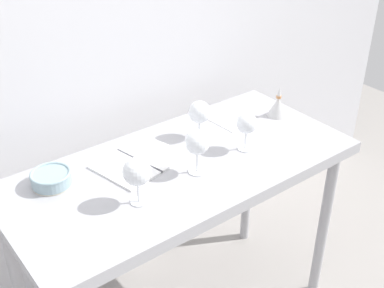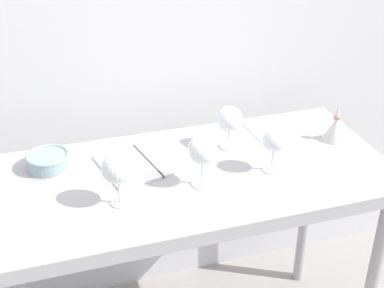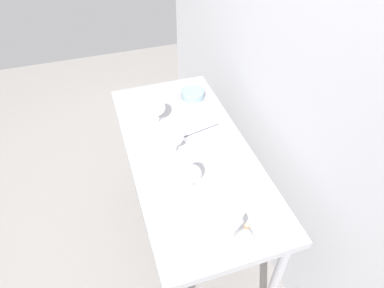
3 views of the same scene
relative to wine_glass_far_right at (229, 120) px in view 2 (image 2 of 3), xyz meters
name	(u,v)px [view 2 (image 2 of 3)]	position (x,y,z in m)	size (l,w,h in m)	color
back_wall	(152,18)	(-0.19, 0.37, 0.29)	(3.80, 0.04, 2.60)	silver
steel_counter	(190,198)	(-0.19, -0.12, -0.22)	(1.40, 0.65, 0.90)	#A4A4A9
wine_glass_far_right	(229,120)	(0.00, 0.00, 0.00)	(0.09, 0.09, 0.17)	white
wine_glass_near_center	(202,151)	(-0.17, -0.21, 0.01)	(0.09, 0.09, 0.18)	white
wine_glass_near_left	(118,169)	(-0.45, -0.23, 0.01)	(0.10, 0.10, 0.18)	white
wine_glass_near_right	(274,141)	(0.09, -0.19, 0.00)	(0.08, 0.08, 0.16)	white
open_notebook	(148,161)	(-0.31, -0.01, -0.11)	(0.37, 0.31, 0.01)	white
tasting_sheet_upper	(273,132)	(0.21, 0.06, -0.11)	(0.16, 0.22, 0.00)	white
tasting_bowl	(48,160)	(-0.65, 0.05, -0.08)	(0.15, 0.15, 0.06)	beige
decanter_funnel	(335,129)	(0.40, -0.06, -0.07)	(0.09, 0.09, 0.14)	silver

